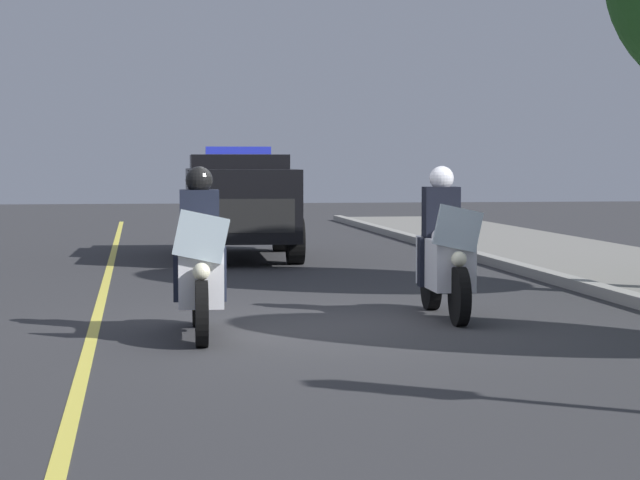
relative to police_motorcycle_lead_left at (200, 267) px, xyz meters
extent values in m
plane|color=#333335|center=(-0.56, 1.38, -0.70)|extent=(80.00, 80.00, 0.00)
cube|color=#E0D14C|center=(-0.56, -1.09, -0.70)|extent=(48.00, 0.12, 0.01)
cylinder|color=black|center=(0.76, -0.02, -0.38)|extent=(0.64, 0.14, 0.64)
cylinder|color=black|center=(-0.74, 0.02, -0.38)|extent=(0.64, 0.16, 0.64)
cube|color=white|center=(0.03, 0.00, -0.08)|extent=(1.21, 0.48, 0.56)
ellipsoid|color=white|center=(0.08, 0.00, 0.22)|extent=(0.57, 0.34, 0.24)
cube|color=silver|center=(0.66, -0.02, 0.35)|extent=(0.08, 0.56, 0.53)
sphere|color=#F9F4CC|center=(0.72, -0.02, 0.02)|extent=(0.17, 0.17, 0.17)
sphere|color=red|center=(0.53, -0.18, 0.28)|extent=(0.09, 0.09, 0.09)
sphere|color=#1933F2|center=(0.54, 0.14, 0.28)|extent=(0.09, 0.09, 0.09)
cube|color=black|center=(-0.20, 0.01, 0.48)|extent=(0.29, 0.41, 0.60)
cube|color=black|center=(-0.13, 0.20, -0.08)|extent=(0.18, 0.15, 0.56)
cube|color=black|center=(-0.14, -0.20, -0.08)|extent=(0.18, 0.15, 0.56)
sphere|color=black|center=(-0.18, 0.01, 0.88)|extent=(0.28, 0.28, 0.28)
cylinder|color=black|center=(-0.35, 2.80, -0.38)|extent=(0.64, 0.14, 0.64)
cylinder|color=black|center=(-1.85, 2.85, -0.38)|extent=(0.64, 0.16, 0.64)
cube|color=white|center=(-1.08, 2.82, -0.08)|extent=(1.21, 0.48, 0.56)
ellipsoid|color=white|center=(-1.03, 2.82, 0.22)|extent=(0.57, 0.34, 0.24)
cube|color=silver|center=(-0.45, 2.80, 0.35)|extent=(0.08, 0.56, 0.53)
sphere|color=#F9F4CC|center=(-0.39, 2.80, 0.02)|extent=(0.17, 0.17, 0.17)
sphere|color=red|center=(-0.59, 2.65, 0.28)|extent=(0.09, 0.09, 0.09)
sphere|color=#1933F2|center=(-0.58, 2.97, 0.28)|extent=(0.09, 0.09, 0.09)
cube|color=black|center=(-1.31, 2.83, 0.48)|extent=(0.29, 0.41, 0.60)
cube|color=black|center=(-1.24, 3.03, -0.08)|extent=(0.18, 0.15, 0.56)
cube|color=black|center=(-1.26, 2.63, -0.08)|extent=(0.18, 0.15, 0.56)
sphere|color=silver|center=(-1.29, 2.83, 0.88)|extent=(0.28, 0.28, 0.28)
cube|color=black|center=(-10.19, 1.23, 0.32)|extent=(4.96, 2.05, 1.24)
cube|color=black|center=(-10.49, 1.23, 1.02)|extent=(2.45, 1.82, 0.36)
cube|color=#2633D8|center=(-10.29, 1.23, 1.28)|extent=(0.32, 1.21, 0.14)
cube|color=black|center=(-7.79, 1.15, 0.18)|extent=(0.17, 1.62, 0.56)
cylinder|color=black|center=(-8.61, 2.08, -0.30)|extent=(0.81, 0.31, 0.80)
cylinder|color=black|center=(-8.67, 0.28, -0.30)|extent=(0.81, 0.31, 0.80)
cylinder|color=black|center=(-11.71, 2.17, -0.30)|extent=(0.81, 0.31, 0.80)
cylinder|color=black|center=(-11.77, 0.37, -0.30)|extent=(0.81, 0.31, 0.80)
camera|label=1|loc=(12.48, -0.62, 1.06)|focal=69.27mm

